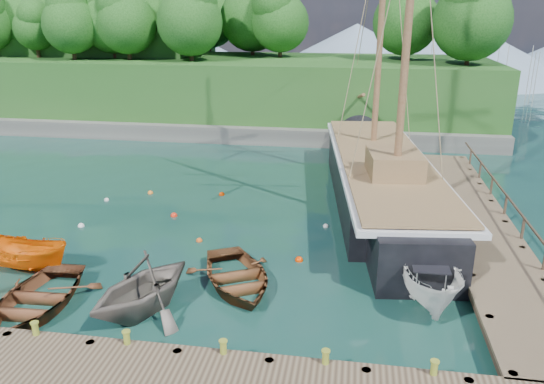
{
  "coord_description": "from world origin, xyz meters",
  "views": [
    {
      "loc": [
        5.5,
        -17.9,
        10.21
      ],
      "look_at": [
        1.76,
        5.48,
        2.0
      ],
      "focal_mm": 35.0,
      "sensor_mm": 36.0,
      "label": 1
    }
  ],
  "objects_px": {
    "rowboat_2": "(237,285)",
    "schooner": "(381,183)",
    "motorboat_orange": "(28,270)",
    "rowboat_1": "(144,311)",
    "cabin_boat_white": "(426,298)",
    "rowboat_0": "(37,309)"
  },
  "relations": [
    {
      "from": "motorboat_orange",
      "to": "cabin_boat_white",
      "type": "xyz_separation_m",
      "value": [
        16.02,
        0.27,
        0.0
      ]
    },
    {
      "from": "rowboat_0",
      "to": "rowboat_1",
      "type": "distance_m",
      "value": 3.9
    },
    {
      "from": "rowboat_2",
      "to": "schooner",
      "type": "xyz_separation_m",
      "value": [
        5.84,
        10.42,
        1.11
      ]
    },
    {
      "from": "schooner",
      "to": "cabin_boat_white",
      "type": "bearing_deg",
      "value": -88.92
    },
    {
      "from": "rowboat_1",
      "to": "cabin_boat_white",
      "type": "relative_size",
      "value": 0.85
    },
    {
      "from": "cabin_boat_white",
      "to": "schooner",
      "type": "relative_size",
      "value": 0.19
    },
    {
      "from": "rowboat_0",
      "to": "motorboat_orange",
      "type": "bearing_deg",
      "value": 124.99
    },
    {
      "from": "rowboat_2",
      "to": "motorboat_orange",
      "type": "height_order",
      "value": "motorboat_orange"
    },
    {
      "from": "cabin_boat_white",
      "to": "rowboat_1",
      "type": "bearing_deg",
      "value": -170.12
    },
    {
      "from": "motorboat_orange",
      "to": "rowboat_1",
      "type": "bearing_deg",
      "value": -103.72
    },
    {
      "from": "rowboat_1",
      "to": "rowboat_2",
      "type": "bearing_deg",
      "value": 64.0
    },
    {
      "from": "rowboat_1",
      "to": "schooner",
      "type": "relative_size",
      "value": 0.16
    },
    {
      "from": "rowboat_1",
      "to": "cabin_boat_white",
      "type": "distance_m",
      "value": 10.37
    },
    {
      "from": "rowboat_1",
      "to": "rowboat_2",
      "type": "height_order",
      "value": "rowboat_1"
    },
    {
      "from": "rowboat_1",
      "to": "cabin_boat_white",
      "type": "xyz_separation_m",
      "value": [
        10.06,
        2.52,
        0.0
      ]
    },
    {
      "from": "cabin_boat_white",
      "to": "schooner",
      "type": "height_order",
      "value": "schooner"
    },
    {
      "from": "rowboat_0",
      "to": "rowboat_2",
      "type": "bearing_deg",
      "value": 19.77
    },
    {
      "from": "rowboat_2",
      "to": "cabin_boat_white",
      "type": "height_order",
      "value": "cabin_boat_white"
    },
    {
      "from": "motorboat_orange",
      "to": "schooner",
      "type": "distance_m",
      "value": 18.08
    },
    {
      "from": "rowboat_0",
      "to": "rowboat_2",
      "type": "xyz_separation_m",
      "value": [
        6.74,
        2.79,
        0.0
      ]
    },
    {
      "from": "rowboat_0",
      "to": "schooner",
      "type": "relative_size",
      "value": 0.18
    },
    {
      "from": "rowboat_1",
      "to": "rowboat_2",
      "type": "relative_size",
      "value": 0.91
    }
  ]
}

